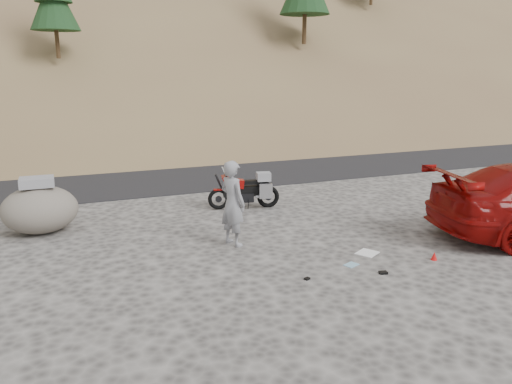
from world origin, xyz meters
The scene contains 10 objects.
ground centered at (0.00, 0.00, 0.00)m, with size 140.00×140.00×0.00m, color #3E3B39.
road centered at (0.00, 9.00, 0.00)m, with size 120.00×7.00×0.05m, color black.
motorcycle centered at (0.39, 3.33, 0.51)m, with size 1.98×0.81×1.19m.
man centered at (-0.95, 0.68, 0.00)m, with size 0.68×0.45×1.87m, color gray.
boulder centered at (-4.87, 3.13, 0.57)m, with size 1.98×1.79×1.30m.
gear_white_cloth centered at (1.48, -0.89, 0.01)m, with size 0.43×0.38×0.01m, color white.
gear_funnel centered at (2.52, -1.71, 0.08)m, with size 0.13×0.13×0.17m, color red.
gear_glove_a centered at (1.15, -1.91, 0.02)m, with size 0.15×0.11×0.04m, color black.
gear_glove_b centered at (-0.31, -1.62, 0.02)m, with size 0.10×0.08×0.03m, color black.
gear_blue_cloth centered at (0.82, -1.32, 0.01)m, with size 0.28×0.21×0.01m, color #7CA8BF.
Camera 1 is at (-4.32, -9.15, 3.74)m, focal length 35.00 mm.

